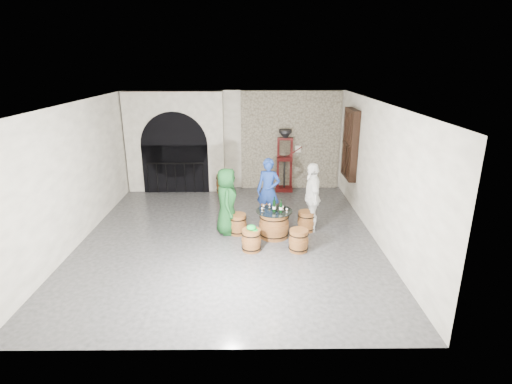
{
  "coord_description": "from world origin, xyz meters",
  "views": [
    {
      "loc": [
        0.57,
        -8.91,
        4.1
      ],
      "look_at": [
        0.65,
        0.29,
        1.05
      ],
      "focal_mm": 28.0,
      "sensor_mm": 36.0,
      "label": 1
    }
  ],
  "objects_px": {
    "wine_bottle_left": "(274,206)",
    "wine_bottle_center": "(281,207)",
    "wine_bottle_right": "(274,205)",
    "corking_press": "(285,156)",
    "person_white": "(312,197)",
    "person_green": "(227,201)",
    "barrel_table": "(274,224)",
    "person_blue": "(268,191)",
    "barrel_stool_left": "(238,224)",
    "barrel_stool_near_right": "(299,240)",
    "side_barrel": "(223,183)",
    "barrel_stool_near_left": "(251,240)",
    "barrel_stool_right": "(306,221)",
    "barrel_stool_far": "(269,213)"
  },
  "relations": [
    {
      "from": "person_white",
      "to": "wine_bottle_right",
      "type": "distance_m",
      "value": 1.02
    },
    {
      "from": "barrel_stool_near_left",
      "to": "wine_bottle_right",
      "type": "height_order",
      "value": "wine_bottle_right"
    },
    {
      "from": "side_barrel",
      "to": "barrel_stool_right",
      "type": "bearing_deg",
      "value": -53.23
    },
    {
      "from": "barrel_table",
      "to": "person_green",
      "type": "bearing_deg",
      "value": 167.27
    },
    {
      "from": "barrel_stool_near_right",
      "to": "wine_bottle_left",
      "type": "relative_size",
      "value": 1.57
    },
    {
      "from": "barrel_stool_near_right",
      "to": "person_green",
      "type": "relative_size",
      "value": 0.31
    },
    {
      "from": "wine_bottle_right",
      "to": "barrel_stool_left",
      "type": "bearing_deg",
      "value": 171.84
    },
    {
      "from": "barrel_stool_right",
      "to": "barrel_table",
      "type": "bearing_deg",
      "value": -156.15
    },
    {
      "from": "barrel_table",
      "to": "barrel_stool_near_left",
      "type": "distance_m",
      "value": 0.91
    },
    {
      "from": "barrel_table",
      "to": "corking_press",
      "type": "relative_size",
      "value": 0.43
    },
    {
      "from": "wine_bottle_right",
      "to": "corking_press",
      "type": "height_order",
      "value": "corking_press"
    },
    {
      "from": "person_green",
      "to": "wine_bottle_center",
      "type": "xyz_separation_m",
      "value": [
        1.3,
        -0.37,
        -0.02
      ]
    },
    {
      "from": "barrel_stool_far",
      "to": "wine_bottle_center",
      "type": "xyz_separation_m",
      "value": [
        0.24,
        -1.01,
        0.56
      ]
    },
    {
      "from": "barrel_table",
      "to": "person_white",
      "type": "xyz_separation_m",
      "value": [
        0.95,
        0.42,
        0.54
      ]
    },
    {
      "from": "barrel_stool_right",
      "to": "barrel_stool_far",
      "type": "bearing_deg",
      "value": 149.86
    },
    {
      "from": "barrel_stool_far",
      "to": "person_blue",
      "type": "height_order",
      "value": "person_blue"
    },
    {
      "from": "wine_bottle_left",
      "to": "side_barrel",
      "type": "relative_size",
      "value": 0.54
    },
    {
      "from": "barrel_table",
      "to": "wine_bottle_center",
      "type": "xyz_separation_m",
      "value": [
        0.15,
        -0.11,
        0.47
      ]
    },
    {
      "from": "barrel_stool_near_left",
      "to": "corking_press",
      "type": "relative_size",
      "value": 0.25
    },
    {
      "from": "barrel_stool_near_right",
      "to": "side_barrel",
      "type": "distance_m",
      "value": 4.65
    },
    {
      "from": "person_blue",
      "to": "corking_press",
      "type": "relative_size",
      "value": 0.85
    },
    {
      "from": "barrel_stool_far",
      "to": "barrel_stool_near_left",
      "type": "height_order",
      "value": "same"
    },
    {
      "from": "barrel_stool_far",
      "to": "person_white",
      "type": "height_order",
      "value": "person_white"
    },
    {
      "from": "person_white",
      "to": "person_green",
      "type": "bearing_deg",
      "value": -86.36
    },
    {
      "from": "person_white",
      "to": "corking_press",
      "type": "height_order",
      "value": "corking_press"
    },
    {
      "from": "person_blue",
      "to": "wine_bottle_left",
      "type": "bearing_deg",
      "value": -65.82
    },
    {
      "from": "wine_bottle_left",
      "to": "barrel_stool_left",
      "type": "bearing_deg",
      "value": 163.59
    },
    {
      "from": "wine_bottle_center",
      "to": "person_blue",
      "type": "bearing_deg",
      "value": 102.74
    },
    {
      "from": "barrel_stool_near_right",
      "to": "wine_bottle_center",
      "type": "height_order",
      "value": "wine_bottle_center"
    },
    {
      "from": "wine_bottle_left",
      "to": "wine_bottle_right",
      "type": "xyz_separation_m",
      "value": [
        0.01,
        0.13,
        0.0
      ]
    },
    {
      "from": "wine_bottle_center",
      "to": "barrel_stool_near_left",
      "type": "bearing_deg",
      "value": -138.44
    },
    {
      "from": "barrel_table",
      "to": "person_blue",
      "type": "xyz_separation_m",
      "value": [
        -0.1,
        1.01,
        0.52
      ]
    },
    {
      "from": "barrel_stool_far",
      "to": "wine_bottle_center",
      "type": "distance_m",
      "value": 1.18
    },
    {
      "from": "barrel_stool_left",
      "to": "wine_bottle_center",
      "type": "bearing_deg",
      "value": -16.58
    },
    {
      "from": "barrel_stool_right",
      "to": "side_barrel",
      "type": "bearing_deg",
      "value": 126.77
    },
    {
      "from": "barrel_stool_left",
      "to": "corking_press",
      "type": "relative_size",
      "value": 0.25
    },
    {
      "from": "person_green",
      "to": "barrel_stool_far",
      "type": "bearing_deg",
      "value": -62.19
    },
    {
      "from": "barrel_stool_left",
      "to": "barrel_stool_near_right",
      "type": "xyz_separation_m",
      "value": [
        1.4,
        -0.95,
        0.0
      ]
    },
    {
      "from": "barrel_stool_left",
      "to": "barrel_stool_near_left",
      "type": "relative_size",
      "value": 1.0
    },
    {
      "from": "wine_bottle_left",
      "to": "wine_bottle_center",
      "type": "xyz_separation_m",
      "value": [
        0.16,
        -0.05,
        0.0
      ]
    },
    {
      "from": "barrel_stool_right",
      "to": "wine_bottle_center",
      "type": "distance_m",
      "value": 1.0
    },
    {
      "from": "barrel_table",
      "to": "barrel_stool_near_left",
      "type": "xyz_separation_m",
      "value": [
        -0.55,
        -0.73,
        -0.08
      ]
    },
    {
      "from": "wine_bottle_left",
      "to": "person_white",
      "type": "bearing_deg",
      "value": 26.55
    },
    {
      "from": "wine_bottle_right",
      "to": "corking_press",
      "type": "xyz_separation_m",
      "value": [
        0.52,
        3.56,
        0.36
      ]
    },
    {
      "from": "person_white",
      "to": "barrel_stool_left",
      "type": "bearing_deg",
      "value": -83.94
    },
    {
      "from": "wine_bottle_center",
      "to": "person_white",
      "type": "bearing_deg",
      "value": 33.36
    },
    {
      "from": "barrel_stool_left",
      "to": "person_white",
      "type": "height_order",
      "value": "person_white"
    },
    {
      "from": "barrel_stool_left",
      "to": "corking_press",
      "type": "distance_m",
      "value": 3.82
    },
    {
      "from": "barrel_stool_near_right",
      "to": "person_blue",
      "type": "relative_size",
      "value": 0.3
    },
    {
      "from": "barrel_table",
      "to": "wine_bottle_left",
      "type": "xyz_separation_m",
      "value": [
        -0.01,
        -0.06,
        0.47
      ]
    }
  ]
}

